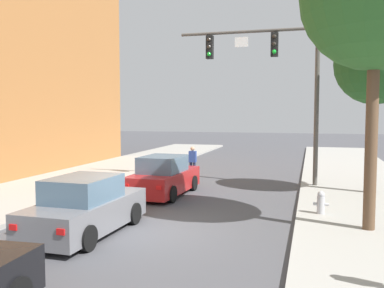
% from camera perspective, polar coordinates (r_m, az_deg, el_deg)
% --- Properties ---
extents(ground_plane, '(120.00, 120.00, 0.00)m').
position_cam_1_polar(ground_plane, '(12.12, -6.24, -11.68)').
color(ground_plane, '#4C4C51').
extents(traffic_signal_mast, '(6.22, 0.38, 7.50)m').
position_cam_1_polar(traffic_signal_mast, '(19.30, 11.35, 10.12)').
color(traffic_signal_mast, '#514C47').
rests_on(traffic_signal_mast, sidewalk_right).
extents(car_lead_red, '(1.96, 4.30, 1.60)m').
position_cam_1_polar(car_lead_red, '(17.09, -3.82, -4.52)').
color(car_lead_red, '#B21E1E').
rests_on(car_lead_red, ground).
extents(car_following_grey, '(1.92, 4.28, 1.60)m').
position_cam_1_polar(car_following_grey, '(12.00, -14.17, -8.39)').
color(car_following_grey, slate).
rests_on(car_following_grey, ground).
extents(pedestrian_crossing_road, '(0.36, 0.22, 1.64)m').
position_cam_1_polar(pedestrian_crossing_road, '(21.13, 0.08, -2.31)').
color(pedestrian_crossing_road, '#232847').
rests_on(pedestrian_crossing_road, ground).
extents(fire_hydrant, '(0.48, 0.24, 0.72)m').
position_cam_1_polar(fire_hydrant, '(13.97, 17.02, -7.56)').
color(fire_hydrant, '#B2B2B7').
rests_on(fire_hydrant, sidewalk_right).
extents(street_tree_second, '(3.17, 3.17, 6.66)m').
position_cam_1_polar(street_tree_second, '(18.16, 23.59, 9.79)').
color(street_tree_second, brown).
rests_on(street_tree_second, sidewalk_right).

